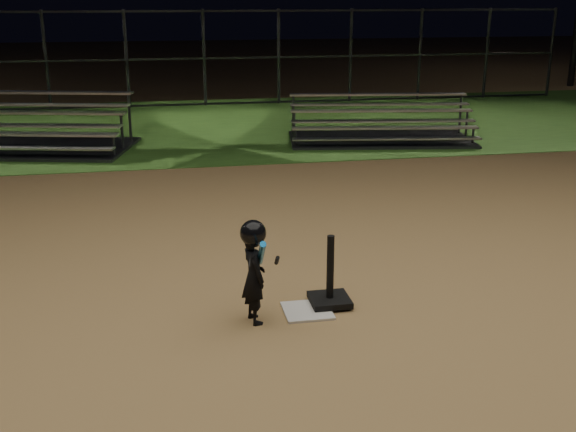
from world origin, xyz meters
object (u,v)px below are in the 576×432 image
Objects in this scene: child_batter at (254,269)px; batting_tee at (330,291)px; bleacher_left at (17,139)px; bleacher_right at (381,132)px; home_plate at (307,311)px.

batting_tee is at bearing -87.45° from child_batter.
batting_tee is 0.88m from child_batter.
bleacher_left reaches higher than bleacher_right.
bleacher_right is at bearing 9.64° from bleacher_left.
bleacher_right is at bearing 68.67° from batting_tee.
child_batter is at bearing -107.06° from bleacher_right.
bleacher_right is (3.17, 7.59, 0.17)m from home_plate.
bleacher_right is (3.69, 7.70, -0.34)m from child_batter.
bleacher_left is 1.19× the size of bleacher_right.
bleacher_left reaches higher than batting_tee.
child_batter reaches higher than bleacher_right.
home_plate is 0.65× the size of batting_tee.
child_batter is at bearing -169.00° from home_plate.
child_batter is at bearing -164.40° from batting_tee.
batting_tee is 8.03m from bleacher_right.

